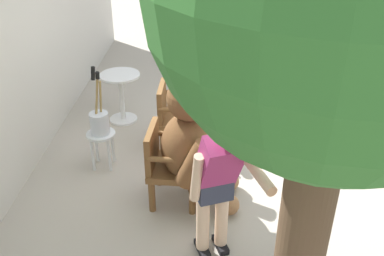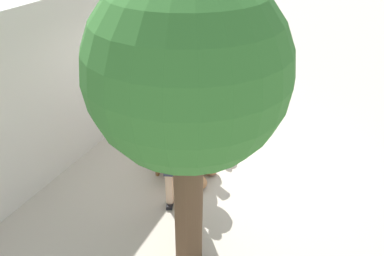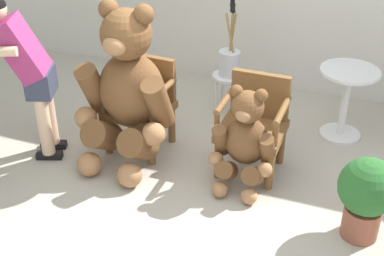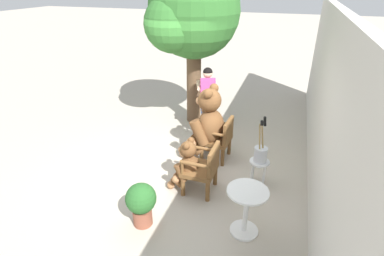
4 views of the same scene
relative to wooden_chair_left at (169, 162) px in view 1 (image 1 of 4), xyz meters
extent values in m
plane|color=#B2A899|center=(0.54, -0.64, -0.46)|extent=(60.00, 60.00, 0.00)
cube|color=beige|center=(0.54, 1.76, 0.94)|extent=(10.00, 0.16, 2.80)
cube|color=brown|center=(0.00, -0.06, -0.06)|extent=(0.59, 0.55, 0.07)
cylinder|color=brown|center=(-0.25, -0.26, -0.28)|extent=(0.07, 0.07, 0.37)
cylinder|color=brown|center=(0.21, -0.29, -0.28)|extent=(0.07, 0.07, 0.37)
cylinder|color=brown|center=(-0.22, 0.16, -0.28)|extent=(0.07, 0.07, 0.37)
cylinder|color=brown|center=(0.24, 0.13, -0.28)|extent=(0.07, 0.07, 0.37)
cube|color=brown|center=(0.01, 0.17, 0.19)|extent=(0.52, 0.09, 0.42)
cylinder|color=brown|center=(-0.25, -0.05, 0.20)|extent=(0.09, 0.48, 0.06)
cylinder|color=brown|center=(-0.27, -0.26, 0.09)|extent=(0.05, 0.05, 0.22)
cylinder|color=brown|center=(0.25, -0.08, 0.20)|extent=(0.09, 0.48, 0.06)
cylinder|color=brown|center=(0.23, -0.29, 0.09)|extent=(0.05, 0.05, 0.22)
cube|color=brown|center=(1.08, -0.06, -0.06)|extent=(0.57, 0.53, 0.07)
cylinder|color=brown|center=(0.84, -0.27, -0.28)|extent=(0.07, 0.07, 0.37)
cylinder|color=brown|center=(1.30, -0.28, -0.28)|extent=(0.07, 0.07, 0.37)
cylinder|color=brown|center=(0.85, 0.15, -0.28)|extent=(0.07, 0.07, 0.37)
cylinder|color=brown|center=(1.31, 0.14, -0.28)|extent=(0.07, 0.07, 0.37)
cube|color=brown|center=(1.08, 0.17, 0.19)|extent=(0.52, 0.07, 0.42)
cylinder|color=brown|center=(0.83, -0.06, 0.20)|extent=(0.06, 0.48, 0.06)
cylinder|color=brown|center=(0.82, -0.27, 0.09)|extent=(0.05, 0.05, 0.22)
cylinder|color=brown|center=(1.33, -0.07, 0.20)|extent=(0.06, 0.48, 0.06)
cylinder|color=brown|center=(1.32, -0.28, 0.09)|extent=(0.05, 0.05, 0.22)
ellipsoid|color=brown|center=(0.00, -0.18, 0.21)|extent=(0.63, 0.55, 0.69)
sphere|color=brown|center=(-0.01, -0.22, 0.74)|extent=(0.44, 0.44, 0.44)
ellipsoid|color=#A47148|center=(-0.02, -0.40, 0.71)|extent=(0.22, 0.17, 0.16)
sphere|color=black|center=(-0.02, -0.40, 0.72)|extent=(0.06, 0.06, 0.06)
sphere|color=brown|center=(-0.17, -0.18, 0.93)|extent=(0.17, 0.17, 0.17)
sphere|color=brown|center=(0.16, -0.20, 0.93)|extent=(0.17, 0.17, 0.17)
cylinder|color=brown|center=(-0.33, -0.28, 0.21)|extent=(0.22, 0.40, 0.52)
sphere|color=#A47148|center=(-0.36, -0.41, -0.02)|extent=(0.21, 0.21, 0.21)
cylinder|color=brown|center=(0.31, -0.32, 0.21)|extent=(0.22, 0.40, 0.52)
sphere|color=#A47148|center=(0.32, -0.46, -0.02)|extent=(0.21, 0.21, 0.21)
cylinder|color=brown|center=(-0.20, -0.42, -0.17)|extent=(0.28, 0.45, 0.41)
sphere|color=#A47148|center=(-0.24, -0.63, -0.35)|extent=(0.22, 0.22, 0.22)
cylinder|color=brown|center=(0.17, -0.45, -0.17)|extent=(0.28, 0.45, 0.41)
sphere|color=#A47148|center=(0.17, -0.66, -0.35)|extent=(0.22, 0.22, 0.22)
ellipsoid|color=brown|center=(1.08, -0.24, -0.04)|extent=(0.38, 0.32, 0.43)
sphere|color=brown|center=(1.08, -0.26, 0.29)|extent=(0.27, 0.27, 0.27)
ellipsoid|color=#A47148|center=(1.07, -0.38, 0.27)|extent=(0.13, 0.10, 0.10)
sphere|color=black|center=(1.07, -0.38, 0.27)|extent=(0.04, 0.04, 0.04)
sphere|color=brown|center=(0.97, -0.25, 0.40)|extent=(0.11, 0.11, 0.11)
sphere|color=brown|center=(1.18, -0.25, 0.40)|extent=(0.11, 0.11, 0.11)
cylinder|color=brown|center=(0.87, -0.31, -0.04)|extent=(0.13, 0.24, 0.33)
sphere|color=#A47148|center=(0.86, -0.40, -0.19)|extent=(0.13, 0.13, 0.13)
cylinder|color=brown|center=(1.28, -0.32, -0.04)|extent=(0.13, 0.24, 0.33)
sphere|color=#A47148|center=(1.29, -0.40, -0.19)|extent=(0.13, 0.13, 0.13)
cylinder|color=brown|center=(0.96, -0.40, -0.28)|extent=(0.16, 0.27, 0.25)
sphere|color=#A47148|center=(0.94, -0.53, -0.39)|extent=(0.14, 0.14, 0.14)
cylinder|color=brown|center=(1.19, -0.40, -0.28)|extent=(0.16, 0.27, 0.25)
sphere|color=#A47148|center=(1.20, -0.53, -0.39)|extent=(0.14, 0.14, 0.14)
cube|color=black|center=(-0.79, -0.37, -0.43)|extent=(0.26, 0.17, 0.06)
cylinder|color=beige|center=(-0.79, -0.37, 0.01)|extent=(0.12, 0.12, 0.82)
cube|color=black|center=(-0.73, -0.54, -0.43)|extent=(0.26, 0.17, 0.06)
cylinder|color=beige|center=(-0.73, -0.54, 0.01)|extent=(0.12, 0.12, 0.82)
cube|color=#33384C|center=(-0.76, -0.45, 0.29)|extent=(0.31, 0.36, 0.24)
cube|color=#9E2D66|center=(-0.87, -0.49, 0.60)|extent=(0.50, 0.44, 0.57)
sphere|color=beige|center=(-1.03, -0.55, 0.95)|extent=(0.21, 0.21, 0.21)
sphere|color=black|center=(-1.03, -0.55, 0.97)|extent=(0.21, 0.21, 0.21)
cylinder|color=beige|center=(-1.04, -0.76, 0.65)|extent=(0.56, 0.27, 0.09)
cylinder|color=beige|center=(-0.93, -0.32, 0.48)|extent=(0.21, 0.15, 0.51)
cylinder|color=silver|center=(0.59, 0.85, -0.02)|extent=(0.34, 0.34, 0.03)
cylinder|color=silver|center=(0.69, 0.95, -0.25)|extent=(0.04, 0.04, 0.43)
cylinder|color=silver|center=(0.49, 0.95, -0.25)|extent=(0.04, 0.04, 0.43)
cylinder|color=silver|center=(0.69, 0.75, -0.25)|extent=(0.04, 0.04, 0.43)
cylinder|color=silver|center=(0.49, 0.75, -0.25)|extent=(0.04, 0.04, 0.43)
cylinder|color=silver|center=(0.59, 0.85, 0.13)|extent=(0.22, 0.22, 0.26)
cylinder|color=#997A47|center=(0.60, 0.85, 0.41)|extent=(0.06, 0.10, 0.66)
cylinder|color=black|center=(0.60, 0.85, 0.78)|extent=(0.05, 0.05, 0.09)
cylinder|color=#997A47|center=(0.61, 0.81, 0.38)|extent=(0.13, 0.09, 0.59)
cylinder|color=black|center=(0.61, 0.81, 0.72)|extent=(0.06, 0.05, 0.09)
cylinder|color=#997A47|center=(0.60, 0.86, 0.37)|extent=(0.11, 0.09, 0.59)
cylinder|color=black|center=(0.60, 0.86, 0.71)|extent=(0.06, 0.05, 0.09)
cylinder|color=white|center=(1.77, 0.82, 0.24)|extent=(0.56, 0.56, 0.03)
cylinder|color=white|center=(1.77, 0.82, -0.12)|extent=(0.07, 0.07, 0.69)
cylinder|color=white|center=(1.77, 0.82, -0.45)|extent=(0.40, 0.40, 0.03)
cylinder|color=brown|center=(-1.55, -1.04, 0.55)|extent=(0.34, 0.34, 2.03)
cylinder|color=brown|center=(2.09, -0.61, -0.33)|extent=(0.28, 0.28, 0.26)
sphere|color=#286028|center=(2.09, -0.61, 0.00)|extent=(0.44, 0.44, 0.44)
camera|label=1|loc=(-3.71, -0.37, 2.50)|focal=40.00mm
camera|label=2|loc=(-4.57, -2.46, 3.47)|focal=35.00mm
camera|label=3|loc=(1.97, -3.96, 2.37)|focal=50.00mm
camera|label=4|loc=(5.00, 1.13, 2.75)|focal=28.00mm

